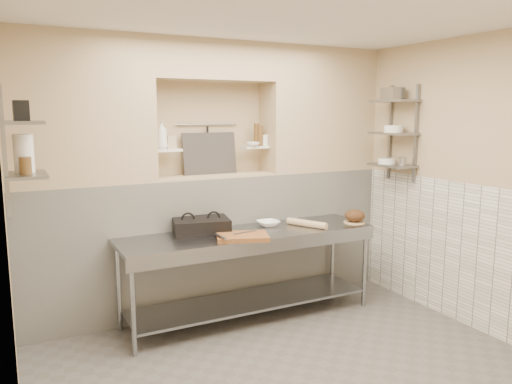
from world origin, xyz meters
TOP-DOWN VIEW (x-y plane):
  - floor at (0.00, 0.00)m, footprint 4.00×3.90m
  - ceiling at (0.00, 0.00)m, footprint 4.00×3.90m
  - wall_right at (2.05, 0.00)m, footprint 0.10×3.90m
  - wall_back at (0.00, 2.00)m, footprint 4.00×0.10m
  - backwall_lower at (0.00, 1.75)m, footprint 4.00×0.40m
  - alcove_sill at (0.00, 1.75)m, footprint 1.30×0.40m
  - backwall_pillar_left at (-1.33, 1.75)m, footprint 1.35×0.40m
  - backwall_pillar_right at (1.33, 1.75)m, footprint 1.35×0.40m
  - backwall_header at (0.00, 1.75)m, footprint 1.30×0.40m
  - wainscot_left at (-1.99, 0.00)m, footprint 0.02×3.90m
  - wainscot_right at (1.99, 0.00)m, footprint 0.02×3.90m
  - alcove_shelf_left at (-0.50, 1.75)m, footprint 0.28×0.16m
  - alcove_shelf_right at (0.50, 1.75)m, footprint 0.28×0.16m
  - utensil_rail at (0.00, 1.92)m, footprint 0.70×0.02m
  - hanging_steel at (0.00, 1.90)m, footprint 0.02×0.02m
  - splash_panel at (0.00, 1.85)m, footprint 0.60×0.08m
  - shelf_rail_left_a at (-1.98, 1.25)m, footprint 0.03×0.03m
  - shelf_rail_left_b at (-1.98, 0.85)m, footprint 0.03×0.03m
  - wall_shelf_left_lower at (-1.84, 1.05)m, footprint 0.30×0.50m
  - wall_shelf_left_upper at (-1.84, 1.05)m, footprint 0.30×0.50m
  - shelf_rail_right_a at (1.98, 1.25)m, footprint 0.03×0.03m
  - shelf_rail_right_b at (1.98, 0.85)m, footprint 0.03×0.03m
  - wall_shelf_right_lower at (1.84, 1.05)m, footprint 0.30×0.50m
  - wall_shelf_right_mid at (1.84, 1.05)m, footprint 0.30×0.50m
  - wall_shelf_right_upper at (1.84, 1.05)m, footprint 0.30×0.50m
  - prep_table at (0.15, 1.18)m, footprint 2.60×0.70m
  - panini_press at (-0.29, 1.37)m, footprint 0.61×0.49m
  - cutting_board at (-0.03, 0.98)m, footprint 0.56×0.48m
  - knife_blade at (0.03, 1.03)m, footprint 0.27×0.08m
  - tongs at (-0.27, 0.97)m, footprint 0.03×0.26m
  - mixing_bowl at (0.44, 1.34)m, footprint 0.24×0.24m
  - rolling_pin at (0.79, 1.13)m, footprint 0.27×0.44m
  - bread_board at (1.35, 1.05)m, footprint 0.23×0.23m
  - bread_loaf at (1.35, 1.05)m, footprint 0.22×0.22m
  - bottle_soap at (-0.56, 1.72)m, footprint 0.13×0.13m
  - jar_alcove at (-0.46, 1.76)m, footprint 0.09×0.09m
  - bowl_alcove at (0.44, 1.69)m, footprint 0.19×0.19m
  - condiment_a at (0.56, 1.74)m, footprint 0.06×0.06m
  - condiment_b at (0.53, 1.78)m, footprint 0.06×0.06m
  - condiment_c at (0.62, 1.74)m, footprint 0.07×0.07m
  - jug_left at (-1.84, 1.12)m, footprint 0.15×0.15m
  - jar_left at (-1.84, 0.98)m, footprint 0.09×0.09m
  - box_left_upper at (-1.84, 1.05)m, footprint 0.12×0.12m
  - bowl_right at (1.84, 1.13)m, footprint 0.20×0.20m
  - canister_right at (1.84, 0.89)m, footprint 0.09×0.09m
  - bowl_right_mid at (1.84, 1.05)m, footprint 0.21×0.21m
  - basket_right at (1.84, 1.09)m, footprint 0.18×0.21m

SIDE VIEW (x-z plane):
  - floor at x=0.00m, z-range -0.10..0.00m
  - prep_table at x=0.15m, z-range 0.19..1.09m
  - backwall_lower at x=0.00m, z-range 0.00..1.40m
  - wainscot_left at x=-1.99m, z-range 0.00..1.40m
  - wainscot_right at x=1.99m, z-range 0.00..1.40m
  - bread_board at x=1.35m, z-range 0.90..0.91m
  - cutting_board at x=-0.03m, z-range 0.90..0.94m
  - mixing_bowl at x=0.44m, z-range 0.90..0.96m
  - rolling_pin at x=0.79m, z-range 0.90..0.97m
  - knife_blade at x=0.03m, z-range 0.95..0.95m
  - tongs at x=-0.27m, z-range 0.95..0.97m
  - panini_press at x=-0.29m, z-range 0.90..1.05m
  - bread_loaf at x=1.35m, z-range 0.91..1.04m
  - wall_right at x=2.05m, z-range 0.00..2.80m
  - wall_back at x=0.00m, z-range 0.00..2.80m
  - alcove_sill at x=0.00m, z-range 1.40..1.42m
  - wall_shelf_right_lower at x=1.84m, z-range 1.49..1.51m
  - bowl_right at x=1.84m, z-range 1.51..1.57m
  - canister_right at x=1.84m, z-range 1.51..1.60m
  - wall_shelf_left_lower at x=-1.84m, z-range 1.59..1.61m
  - splash_panel at x=0.00m, z-range 1.42..1.86m
  - jar_left at x=-1.84m, z-range 1.61..1.75m
  - alcove_shelf_left at x=-0.50m, z-range 1.69..1.71m
  - alcove_shelf_right at x=0.50m, z-range 1.69..1.71m
  - bowl_alcove at x=0.44m, z-range 1.71..1.76m
  - jug_left at x=-1.84m, z-range 1.61..1.91m
  - condiment_c at x=0.62m, z-range 1.71..1.83m
  - jar_alcove at x=-0.46m, z-range 1.71..1.85m
  - hanging_steel at x=0.00m, z-range 1.63..1.93m
  - shelf_rail_left_a at x=-1.98m, z-range 1.33..2.27m
  - shelf_rail_left_b at x=-1.98m, z-range 1.33..2.27m
  - condiment_a at x=0.56m, z-range 1.71..1.93m
  - condiment_b at x=0.53m, z-range 1.71..1.96m
  - shelf_rail_right_a at x=1.98m, z-range 1.33..2.38m
  - shelf_rail_right_b at x=1.98m, z-range 1.33..2.38m
  - wall_shelf_right_mid at x=1.84m, z-range 1.84..1.86m
  - bottle_soap at x=-0.56m, z-range 1.71..2.00m
  - bowl_right_mid at x=1.84m, z-range 1.86..1.94m
  - utensil_rail at x=0.00m, z-range 1.94..1.96m
  - wall_shelf_left_upper at x=-1.84m, z-range 1.99..2.01m
  - box_left_upper at x=-1.84m, z-range 2.01..2.17m
  - backwall_pillar_left at x=-1.33m, z-range 1.40..2.80m
  - backwall_pillar_right at x=1.33m, z-range 1.40..2.80m
  - wall_shelf_right_upper at x=1.84m, z-range 2.19..2.21m
  - basket_right at x=1.84m, z-range 2.21..2.34m
  - backwall_header at x=0.00m, z-range 2.40..2.80m
  - ceiling at x=0.00m, z-range 2.80..2.90m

